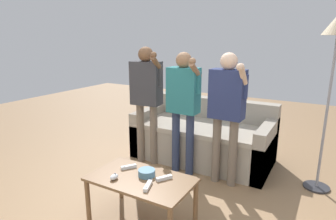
{
  "coord_description": "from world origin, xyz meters",
  "views": [
    {
      "loc": [
        1.28,
        -2.06,
        1.65
      ],
      "look_at": [
        -0.13,
        0.38,
        0.94
      ],
      "focal_mm": 30.67,
      "sensor_mm": 36.0,
      "label": 1
    }
  ],
  "objects": [
    {
      "name": "ground_plane",
      "position": [
        0.0,
        0.0,
        0.0
      ],
      "size": [
        12.0,
        12.0,
        0.0
      ],
      "primitive_type": "plane",
      "color": "#93704C"
    },
    {
      "name": "player_center",
      "position": [
        -0.23,
        0.91,
        0.94
      ],
      "size": [
        0.44,
        0.3,
        1.49
      ],
      "color": "#2D3856",
      "rests_on": "ground"
    },
    {
      "name": "snack_bowl",
      "position": [
        -0.06,
        -0.12,
        0.47
      ],
      "size": [
        0.15,
        0.15,
        0.06
      ],
      "primitive_type": "cylinder",
      "color": "teal",
      "rests_on": "coffee_table"
    },
    {
      "name": "coffee_table",
      "position": [
        -0.09,
        -0.18,
        0.38
      ],
      "size": [
        0.93,
        0.53,
        0.44
      ],
      "color": "brown",
      "rests_on": "ground"
    },
    {
      "name": "game_remote_wand_near",
      "position": [
        -0.3,
        -0.08,
        0.46
      ],
      "size": [
        0.12,
        0.14,
        0.03
      ],
      "color": "white",
      "rests_on": "coffee_table"
    },
    {
      "name": "game_remote_wand_spare",
      "position": [
        0.11,
        -0.1,
        0.46
      ],
      "size": [
        0.11,
        0.15,
        0.03
      ],
      "color": "white",
      "rests_on": "coffee_table"
    },
    {
      "name": "player_right",
      "position": [
        0.31,
        0.9,
        0.94
      ],
      "size": [
        0.44,
        0.34,
        1.5
      ],
      "color": "#756656",
      "rests_on": "ground"
    },
    {
      "name": "player_left",
      "position": [
        -0.78,
        0.95,
        0.97
      ],
      "size": [
        0.47,
        0.3,
        1.54
      ],
      "color": "#756656",
      "rests_on": "ground"
    },
    {
      "name": "couch",
      "position": [
        -0.18,
        1.45,
        0.3
      ],
      "size": [
        1.83,
        0.91,
        0.8
      ],
      "color": "#9E9384",
      "rests_on": "ground"
    },
    {
      "name": "game_remote_nunchuk",
      "position": [
        -0.27,
        -0.31,
        0.47
      ],
      "size": [
        0.06,
        0.09,
        0.05
      ],
      "color": "white",
      "rests_on": "coffee_table"
    },
    {
      "name": "game_remote_wand_far",
      "position": [
        0.06,
        -0.28,
        0.46
      ],
      "size": [
        0.08,
        0.16,
        0.03
      ],
      "color": "white",
      "rests_on": "coffee_table"
    }
  ]
}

